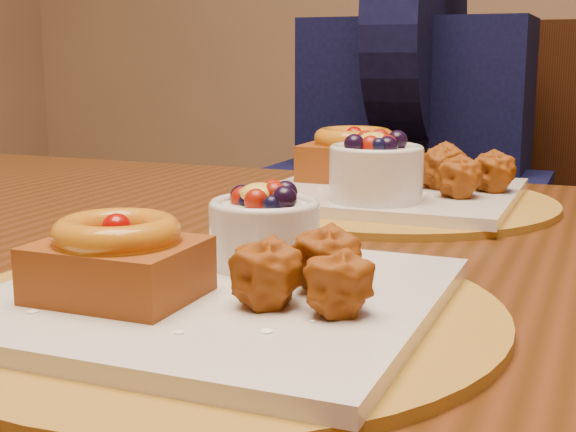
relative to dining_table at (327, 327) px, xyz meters
The scene contains 5 objects.
dining_table is the anchor object (origin of this frame).
place_setting_near 0.24m from the dining_table, 90.54° to the right, with size 0.38×0.38×0.08m.
place_setting_far 0.24m from the dining_table, 90.99° to the left, with size 0.38×0.38×0.09m.
chair_far 0.80m from the dining_table, 88.76° to the left, with size 0.50×0.50×0.99m.
diner 0.72m from the dining_table, 96.90° to the left, with size 0.47×0.46×0.76m.
Camera 1 is at (0.32, -0.64, 0.93)m, focal length 50.00 mm.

